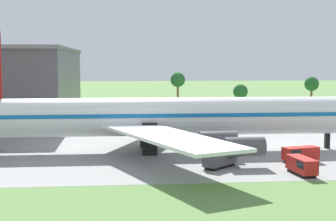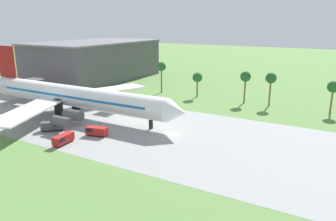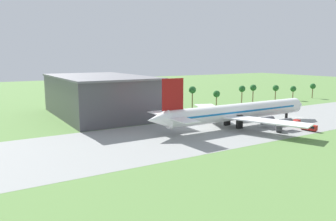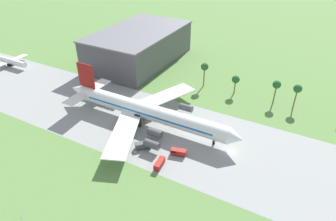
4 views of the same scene
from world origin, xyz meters
The scene contains 9 objects.
ground_plane centered at (0.00, 0.00, 0.00)m, with size 600.00×600.00×0.00m, color #5B8442.
taxiway_strip centered at (0.00, 0.00, 0.01)m, with size 320.00×44.00×0.02m.
jet_airliner centered at (-35.51, 1.04, 5.69)m, with size 77.83×59.90×19.54m.
regional_aircraft centered at (-132.76, 12.03, 2.92)m, with size 25.51×22.86×8.88m.
baggage_tug centered at (-15.78, -10.25, 1.23)m, with size 5.66×3.22×2.26m.
fuel_truck centered at (-28.06, -12.75, 1.30)m, with size 5.51×5.45×2.41m.
catering_van centered at (-18.38, -18.53, 1.24)m, with size 2.65×5.74×2.28m.
terminal_building centered at (-72.40, 52.44, 9.08)m, with size 36.72×61.20×18.13m.
palm_tree_row centered at (18.29, 41.34, 8.26)m, with size 99.58×3.60×12.15m.
Camera 4 is at (19.39, -81.72, 68.84)m, focal length 32.00 mm.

